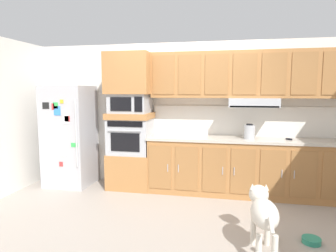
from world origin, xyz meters
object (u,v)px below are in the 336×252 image
(dog, at_px, (263,211))
(refrigerator, at_px, (70,136))
(dog_food_bowl, at_px, (311,240))
(microwave, at_px, (130,103))
(built_in_oven, at_px, (131,136))
(screwdriver, at_px, (289,139))
(electric_kettle, at_px, (249,132))

(dog, bearing_deg, refrigerator, 59.03)
(refrigerator, height_order, dog_food_bowl, refrigerator)
(refrigerator, distance_m, microwave, 1.26)
(built_in_oven, bearing_deg, screwdriver, -0.51)
(refrigerator, height_order, dog, refrigerator)
(refrigerator, height_order, built_in_oven, refrigerator)
(refrigerator, relative_size, dog, 1.91)
(electric_kettle, xyz_separation_m, dog, (0.04, -1.64, -0.61))
(microwave, distance_m, dog, 2.82)
(electric_kettle, bearing_deg, dog_food_bowl, -67.10)
(dog, bearing_deg, dog_food_bowl, -69.95)
(refrigerator, height_order, electric_kettle, refrigerator)
(refrigerator, xyz_separation_m, electric_kettle, (3.08, 0.02, 0.15))
(microwave, bearing_deg, electric_kettle, -1.38)
(microwave, bearing_deg, built_in_oven, 179.23)
(screwdriver, bearing_deg, dog_food_bowl, -90.49)
(refrigerator, bearing_deg, screwdriver, 0.70)
(built_in_oven, height_order, dog, built_in_oven)
(built_in_oven, bearing_deg, electric_kettle, -1.38)
(electric_kettle, relative_size, dog_food_bowl, 1.20)
(refrigerator, height_order, screwdriver, refrigerator)
(refrigerator, relative_size, screwdriver, 10.44)
(refrigerator, xyz_separation_m, microwave, (1.11, 0.07, 0.58))
(refrigerator, distance_m, built_in_oven, 1.12)
(electric_kettle, distance_m, dog, 1.75)
(electric_kettle, xyz_separation_m, dog_food_bowl, (0.59, -1.40, -1.00))
(microwave, distance_m, dog_food_bowl, 3.27)
(screwdriver, relative_size, dog_food_bowl, 0.84)
(refrigerator, xyz_separation_m, built_in_oven, (1.11, 0.07, 0.02))
(microwave, xyz_separation_m, dog, (2.00, -1.69, -1.04))
(built_in_oven, relative_size, electric_kettle, 2.92)
(screwdriver, xyz_separation_m, electric_kettle, (-0.60, -0.02, 0.10))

